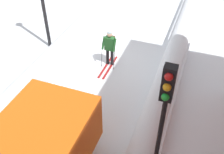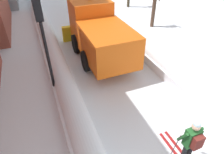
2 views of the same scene
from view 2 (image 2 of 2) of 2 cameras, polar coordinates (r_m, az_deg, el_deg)
ground_plane at (r=13.76m, az=-6.51°, el=10.24°), size 80.00×80.00×0.00m
snowbank_left at (r=13.21m, az=-17.51°, el=9.54°), size 1.10×36.00×0.94m
snowbank_right at (r=14.45m, az=3.46°, el=13.29°), size 1.10×36.00×0.92m
plow_truck at (r=11.17m, az=-3.85°, el=12.56°), size 3.20×5.98×3.12m
skier at (r=6.40m, az=21.87°, el=-16.61°), size 0.62×1.80×1.81m
traffic_light_pole at (r=7.91m, az=-19.49°, el=12.49°), size 0.28×0.42×4.23m
bare_tree_mid at (r=15.97m, az=12.14°, el=19.89°), size 0.95×1.11×3.69m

